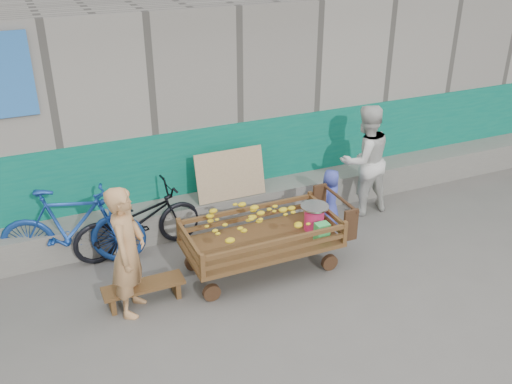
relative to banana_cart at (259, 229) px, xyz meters
name	(u,v)px	position (x,y,z in m)	size (l,w,h in m)	color
ground	(279,319)	(-0.18, -0.98, -0.60)	(80.00, 80.00, 0.00)	#5C5954
building_wall	(170,96)	(-0.19, 3.07, 0.86)	(12.00, 3.50, 3.00)	gray
banana_cart	(259,229)	(0.00, 0.00, 0.00)	(2.08, 0.95, 0.89)	brown
bench	(144,289)	(-1.48, -0.05, -0.43)	(0.94, 0.28, 0.24)	brown
vendor_man	(128,252)	(-1.63, -0.15, 0.17)	(0.57, 0.37, 1.55)	tan
woman	(364,160)	(2.08, 0.86, 0.23)	(0.81, 0.63, 1.67)	silver
child	(330,198)	(1.41, 0.66, -0.17)	(0.42, 0.28, 0.87)	#424EB9
bicycle_dark	(138,221)	(-1.27, 1.07, -0.15)	(0.60, 1.73, 0.91)	black
bicycle_blue	(72,228)	(-2.09, 1.07, -0.06)	(0.51, 1.81, 1.09)	#1A429B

